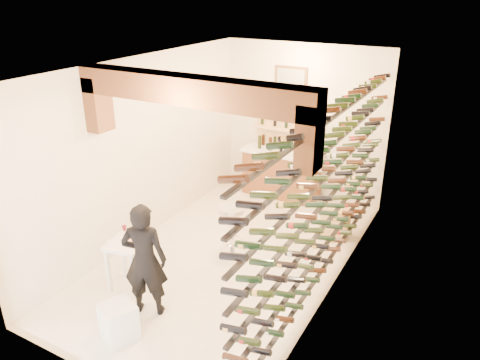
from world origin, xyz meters
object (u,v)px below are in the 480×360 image
(back_counter, at_px, (281,173))
(chrome_barstool, at_px, (232,227))
(person, at_px, (145,260))
(crate_lower, at_px, (334,228))
(wine_rack, at_px, (324,192))
(tasting_table, at_px, (127,250))
(white_stool, at_px, (119,322))

(back_counter, xyz_separation_m, chrome_barstool, (0.26, -2.56, -0.02))
(person, height_order, crate_lower, person)
(wine_rack, xyz_separation_m, chrome_barstool, (-1.57, 0.09, -1.03))
(person, xyz_separation_m, crate_lower, (1.60, 3.31, -0.68))
(wine_rack, height_order, back_counter, wine_rack)
(wine_rack, bearing_deg, chrome_barstool, 176.73)
(person, bearing_deg, tasting_table, -50.35)
(wine_rack, height_order, person, wine_rack)
(white_stool, relative_size, crate_lower, 0.99)
(wine_rack, xyz_separation_m, back_counter, (-1.83, 2.65, -1.02))
(wine_rack, distance_m, back_counter, 3.38)
(chrome_barstool, height_order, crate_lower, chrome_barstool)
(chrome_barstool, bearing_deg, crate_lower, 47.79)
(wine_rack, relative_size, person, 3.41)
(chrome_barstool, distance_m, crate_lower, 2.00)
(white_stool, bearing_deg, back_counter, 90.03)
(chrome_barstool, bearing_deg, tasting_table, -120.25)
(white_stool, bearing_deg, tasting_table, 124.79)
(white_stool, height_order, chrome_barstool, chrome_barstool)
(wine_rack, distance_m, white_stool, 3.27)
(back_counter, xyz_separation_m, tasting_table, (-0.64, -4.10, 0.10))
(wine_rack, bearing_deg, back_counter, 124.66)
(person, distance_m, crate_lower, 3.74)
(tasting_table, bearing_deg, person, -37.66)
(wine_rack, distance_m, crate_lower, 2.10)
(tasting_table, relative_size, chrome_barstool, 1.05)
(back_counter, bearing_deg, white_stool, -89.97)
(wine_rack, height_order, tasting_table, wine_rack)
(person, relative_size, crate_lower, 3.27)
(tasting_table, bearing_deg, white_stool, -65.91)
(back_counter, relative_size, crate_lower, 3.33)
(tasting_table, bearing_deg, crate_lower, 42.79)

